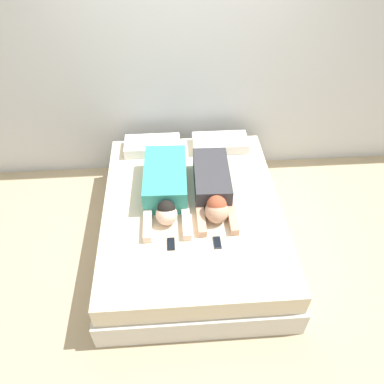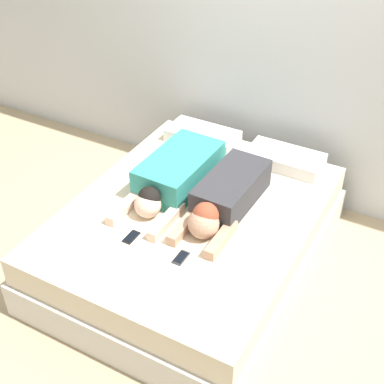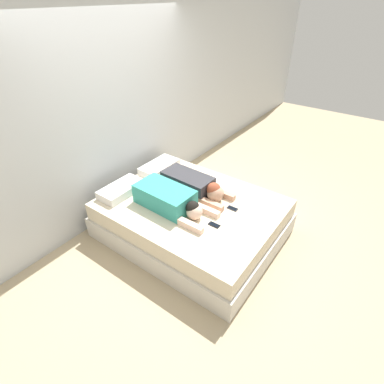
{
  "view_description": "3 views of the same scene",
  "coord_description": "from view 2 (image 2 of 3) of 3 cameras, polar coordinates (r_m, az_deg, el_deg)",
  "views": [
    {
      "loc": [
        -0.17,
        -2.38,
        2.91
      ],
      "look_at": [
        0.0,
        0.0,
        0.64
      ],
      "focal_mm": 35.0,
      "sensor_mm": 36.0,
      "label": 1
    },
    {
      "loc": [
        1.4,
        -2.55,
        2.8
      ],
      "look_at": [
        0.0,
        0.0,
        0.64
      ],
      "focal_mm": 50.0,
      "sensor_mm": 36.0,
      "label": 2
    },
    {
      "loc": [
        -2.38,
        -1.74,
        2.62
      ],
      "look_at": [
        0.0,
        0.0,
        0.64
      ],
      "focal_mm": 28.0,
      "sensor_mm": 36.0,
      "label": 3
    }
  ],
  "objects": [
    {
      "name": "ground_plane",
      "position": [
        4.04,
        0.0,
        -7.32
      ],
      "size": [
        12.0,
        12.0,
        0.0
      ],
      "primitive_type": "plane",
      "color": "tan"
    },
    {
      "name": "wall_back",
      "position": [
        4.27,
        8.06,
        15.69
      ],
      "size": [
        12.0,
        0.06,
        2.6
      ],
      "color": "silver",
      "rests_on": "ground_plane"
    },
    {
      "name": "bed",
      "position": [
        3.87,
        0.0,
        -4.75
      ],
      "size": [
        1.66,
        2.1,
        0.49
      ],
      "color": "beige",
      "rests_on": "ground_plane"
    },
    {
      "name": "pillow_head_left",
      "position": [
        4.43,
        1.15,
        5.99
      ],
      "size": [
        0.58,
        0.3,
        0.1
      ],
      "color": "white",
      "rests_on": "bed"
    },
    {
      "name": "pillow_head_right",
      "position": [
        4.2,
        9.87,
        3.51
      ],
      "size": [
        0.58,
        0.3,
        0.1
      ],
      "color": "white",
      "rests_on": "bed"
    },
    {
      "name": "person_left",
      "position": [
        3.84,
        -1.91,
        1.74
      ],
      "size": [
        0.41,
        1.01,
        0.24
      ],
      "color": "teal",
      "rests_on": "bed"
    },
    {
      "name": "person_right",
      "position": [
        3.65,
        3.46,
        -0.61
      ],
      "size": [
        0.34,
        0.94,
        0.24
      ],
      "color": "#333338",
      "rests_on": "bed"
    },
    {
      "name": "cell_phone_left",
      "position": [
        3.5,
        -6.5,
        -4.8
      ],
      "size": [
        0.06,
        0.13,
        0.01
      ],
      "color": "black",
      "rests_on": "bed"
    },
    {
      "name": "cell_phone_right",
      "position": [
        3.34,
        -1.2,
        -7.02
      ],
      "size": [
        0.06,
        0.13,
        0.01
      ],
      "color": "#2D2D33",
      "rests_on": "bed"
    }
  ]
}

